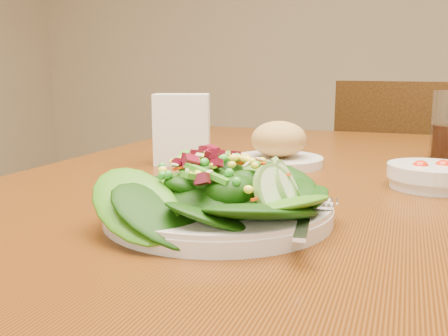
# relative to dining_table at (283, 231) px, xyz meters

# --- Properties ---
(dining_table) EXTENTS (0.90, 1.40, 0.75)m
(dining_table) POSITION_rel_dining_table_xyz_m (0.00, 0.00, 0.00)
(dining_table) COLOR #60310E
(dining_table) RESTS_ON ground_plane
(chair_far) EXTENTS (0.54, 0.54, 0.90)m
(chair_far) POSITION_rel_dining_table_xyz_m (0.18, 1.07, -0.17)
(chair_far) COLOR #4A2C0D
(chair_far) RESTS_ON ground_plane
(salad_plate) EXTENTS (0.28, 0.27, 0.08)m
(salad_plate) POSITION_rel_dining_table_xyz_m (-0.00, -0.28, 0.13)
(salad_plate) COLOR silver
(salad_plate) RESTS_ON dining_table
(bread_plate) EXTENTS (0.17, 0.17, 0.09)m
(bread_plate) POSITION_rel_dining_table_xyz_m (-0.03, 0.08, 0.14)
(bread_plate) COLOR silver
(bread_plate) RESTS_ON dining_table
(tomato_bowl) EXTENTS (0.13, 0.13, 0.04)m
(tomato_bowl) POSITION_rel_dining_table_xyz_m (0.23, -0.02, 0.12)
(tomato_bowl) COLOR silver
(tomato_bowl) RESTS_ON dining_table
(napkin_holder) EXTENTS (0.12, 0.09, 0.13)m
(napkin_holder) POSITION_rel_dining_table_xyz_m (-0.21, 0.04, 0.17)
(napkin_holder) COLOR white
(napkin_holder) RESTS_ON dining_table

